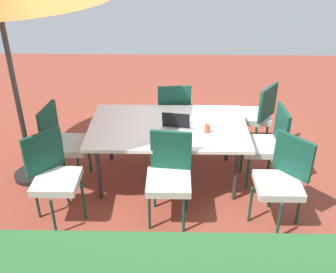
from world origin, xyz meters
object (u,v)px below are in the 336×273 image
object	(u,v)px
chair_north	(169,174)
chair_south	(173,111)
cup	(207,128)
chair_northwest	(282,178)
laptop	(177,123)
chair_east	(62,140)
chair_northeast	(53,174)
chair_west	(267,142)
dining_table	(168,129)
chair_southwest	(256,113)

from	to	relation	value
chair_north	chair_south	distance (m)	1.51
cup	chair_northwest	bearing A→B (deg)	140.37
laptop	cup	size ratio (longest dim) A/B	3.55
chair_northwest	chair_east	distance (m)	2.57
chair_northeast	chair_north	xyz separation A→B (m)	(-1.22, -0.02, 0.00)
chair_west	chair_south	distance (m)	1.40
chair_east	cup	distance (m)	1.74
dining_table	chair_northeast	world-z (taller)	chair_northeast
chair_east	chair_northeast	bearing A→B (deg)	-165.11
dining_table	chair_northeast	distance (m)	1.41
chair_northeast	chair_south	xyz separation A→B (m)	(-1.25, -1.53, 0.00)
chair_southwest	chair_north	bearing A→B (deg)	-0.85
dining_table	chair_east	world-z (taller)	chair_east
chair_east	chair_northwest	bearing A→B (deg)	-98.08
chair_north	laptop	distance (m)	0.74
chair_west	chair_northwest	size ratio (longest dim) A/B	1.00
dining_table	chair_east	size ratio (longest dim) A/B	1.90
chair_west	chair_southwest	xyz separation A→B (m)	(0.00, -0.77, 0.00)
dining_table	chair_north	size ratio (longest dim) A/B	1.90
chair_northeast	chair_south	distance (m)	1.98
chair_south	chair_east	bearing A→B (deg)	25.47
chair_south	chair_east	xyz separation A→B (m)	(1.33, 0.83, 0.00)
dining_table	chair_southwest	xyz separation A→B (m)	(-1.19, -0.74, -0.14)
chair_north	chair_east	world-z (taller)	same
dining_table	laptop	size ratio (longest dim) A/B	5.25
chair_north	cup	xyz separation A→B (m)	(-0.42, -0.56, 0.24)
chair_northwest	chair_east	xyz separation A→B (m)	(2.47, -0.74, 0.00)
chair_northwest	chair_southwest	distance (m)	1.51
chair_south	chair_east	distance (m)	1.56
chair_northeast	chair_southwest	distance (m)	2.80
chair_northwest	laptop	distance (m)	1.35
chair_north	chair_east	size ratio (longest dim) A/B	1.00
laptop	chair_south	bearing A→B (deg)	-77.59
chair_south	laptop	bearing A→B (deg)	86.85
chair_northeast	chair_northwest	xyz separation A→B (m)	(-2.39, 0.03, 0.00)
chair_southwest	laptop	world-z (taller)	chair_southwest
chair_south	dining_table	bearing A→B (deg)	79.45
chair_northeast	chair_west	xyz separation A→B (m)	(-2.38, -0.71, 0.00)
chair_northeast	cup	world-z (taller)	chair_northeast
chair_north	chair_east	xyz separation A→B (m)	(1.30, -0.68, 0.00)
chair_north	chair_southwest	distance (m)	1.87
dining_table	chair_southwest	distance (m)	1.41
chair_east	chair_north	bearing A→B (deg)	-109.21
chair_north	laptop	bearing A→B (deg)	89.83
dining_table	chair_west	xyz separation A→B (m)	(-1.19, 0.03, -0.14)
laptop	cup	bearing A→B (deg)	167.65
chair_south	chair_southwest	size ratio (longest dim) A/B	1.00
chair_northeast	chair_east	xyz separation A→B (m)	(0.08, -0.71, 0.00)
chair_northwest	cup	world-z (taller)	chair_northwest
chair_west	chair_southwest	distance (m)	0.77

